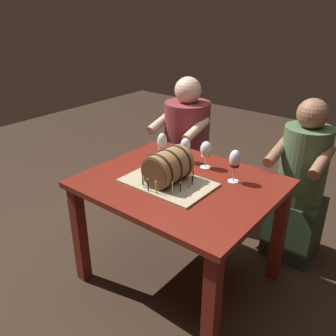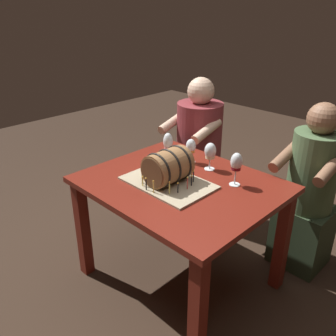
{
  "view_description": "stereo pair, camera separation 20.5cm",
  "coord_description": "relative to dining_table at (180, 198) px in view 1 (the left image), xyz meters",
  "views": [
    {
      "loc": [
        1.13,
        -1.52,
        1.69
      ],
      "look_at": [
        -0.04,
        -0.07,
        0.83
      ],
      "focal_mm": 38.31,
      "sensor_mm": 36.0,
      "label": 1
    },
    {
      "loc": [
        1.28,
        -1.39,
        1.69
      ],
      "look_at": [
        -0.04,
        -0.07,
        0.83
      ],
      "focal_mm": 38.31,
      "sensor_mm": 36.0,
      "label": 2
    }
  ],
  "objects": [
    {
      "name": "ground_plane",
      "position": [
        0.0,
        0.0,
        -0.61
      ],
      "size": [
        8.0,
        8.0,
        0.0
      ],
      "primitive_type": "plane",
      "color": "#332319"
    },
    {
      "name": "dining_table",
      "position": [
        0.0,
        0.0,
        0.0
      ],
      "size": [
        1.11,
        0.92,
        0.73
      ],
      "color": "maroon",
      "rests_on": "ground"
    },
    {
      "name": "barrel_cake",
      "position": [
        -0.04,
        -0.07,
        0.21
      ],
      "size": [
        0.51,
        0.34,
        0.21
      ],
      "color": "tan",
      "rests_on": "dining_table"
    },
    {
      "name": "wine_glass_rose",
      "position": [
        -0.29,
        0.18,
        0.24
      ],
      "size": [
        0.07,
        0.07,
        0.19
      ],
      "color": "white",
      "rests_on": "dining_table"
    },
    {
      "name": "wine_glass_white",
      "position": [
        0.01,
        0.26,
        0.23
      ],
      "size": [
        0.07,
        0.07,
        0.18
      ],
      "color": "white",
      "rests_on": "dining_table"
    },
    {
      "name": "wine_glass_red",
      "position": [
        0.25,
        0.19,
        0.25
      ],
      "size": [
        0.07,
        0.07,
        0.2
      ],
      "color": "white",
      "rests_on": "dining_table"
    },
    {
      "name": "wine_glass_amber",
      "position": [
        -0.15,
        0.25,
        0.22
      ],
      "size": [
        0.07,
        0.07,
        0.16
      ],
      "color": "white",
      "rests_on": "dining_table"
    },
    {
      "name": "person_seated_left",
      "position": [
        -0.48,
        0.73,
        -0.05
      ],
      "size": [
        0.42,
        0.5,
        1.18
      ],
      "color": "#4C1B1E",
      "rests_on": "ground"
    },
    {
      "name": "person_seated_right",
      "position": [
        0.48,
        0.72,
        -0.09
      ],
      "size": [
        0.35,
        0.45,
        1.16
      ],
      "color": "#2A3A24",
      "rests_on": "ground"
    }
  ]
}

